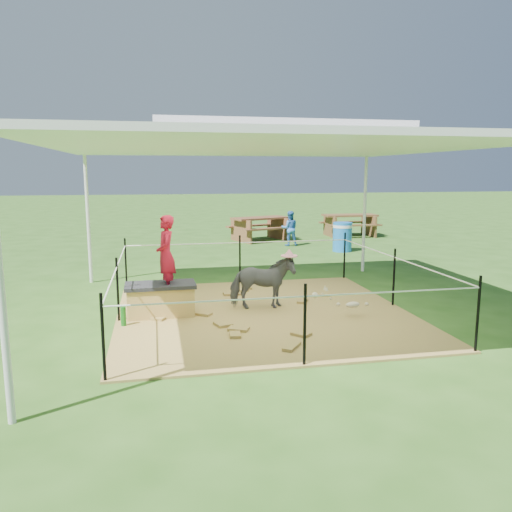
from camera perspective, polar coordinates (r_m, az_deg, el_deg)
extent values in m
plane|color=#2D5919|center=(8.09, 0.85, -6.64)|extent=(90.00, 90.00, 0.00)
cube|color=brown|center=(8.08, 0.85, -6.54)|extent=(4.60, 4.60, 0.03)
cylinder|color=silver|center=(10.72, -18.64, 3.94)|extent=(0.07, 0.07, 2.60)
cylinder|color=silver|center=(11.61, 12.30, 4.61)|extent=(0.07, 0.07, 2.60)
cylinder|color=silver|center=(4.88, -27.20, -2.84)|extent=(0.07, 0.07, 2.60)
cube|color=white|center=(7.78, 0.90, 12.38)|extent=(6.30, 6.30, 0.08)
cube|color=white|center=(7.79, 0.90, 13.48)|extent=(3.30, 3.30, 0.22)
cylinder|color=black|center=(10.01, -14.66, -0.86)|extent=(0.04, 0.04, 1.00)
cylinder|color=black|center=(10.13, -1.85, -0.43)|extent=(0.04, 0.04, 1.00)
cylinder|color=black|center=(10.73, 10.08, -0.01)|extent=(0.04, 0.04, 1.00)
cylinder|color=black|center=(7.81, -15.52, -3.79)|extent=(0.04, 0.04, 1.00)
cylinder|color=black|center=(8.71, 15.48, -2.42)|extent=(0.04, 0.04, 1.00)
cylinder|color=black|center=(5.65, -17.08, -8.99)|extent=(0.04, 0.04, 1.00)
cylinder|color=black|center=(5.86, 5.59, -7.94)|extent=(0.04, 0.04, 1.00)
cylinder|color=black|center=(6.85, 24.03, -6.16)|extent=(0.04, 0.04, 1.00)
cylinder|color=white|center=(10.08, -1.86, 1.53)|extent=(4.50, 0.02, 0.02)
cylinder|color=white|center=(5.76, 5.65, -4.62)|extent=(4.50, 0.02, 0.02)
cylinder|color=white|center=(8.65, 15.59, -0.16)|extent=(0.02, 4.50, 0.02)
cylinder|color=white|center=(7.74, -15.64, -1.27)|extent=(0.02, 4.50, 0.02)
cube|color=#B69042|center=(8.01, -10.82, -5.08)|extent=(1.03, 0.53, 0.45)
cube|color=black|center=(7.95, -10.88, -3.30)|extent=(1.10, 0.59, 0.06)
imported|color=red|center=(7.84, -10.28, 0.88)|extent=(0.30, 0.45, 1.22)
cylinder|color=#176719|center=(7.62, -14.92, -6.67)|extent=(0.08, 0.08, 0.28)
imported|color=#48484D|center=(8.18, 0.72, -3.06)|extent=(1.06, 0.53, 0.88)
cylinder|color=pink|center=(8.09, 0.72, 0.41)|extent=(0.27, 0.27, 0.13)
cylinder|color=blue|center=(14.55, 9.84, 2.16)|extent=(0.58, 0.58, 0.84)
cube|color=brown|center=(16.67, 0.47, 3.13)|extent=(2.22, 1.90, 0.78)
cube|color=brown|center=(18.09, 10.64, 3.47)|extent=(1.90, 1.40, 0.78)
imported|color=#3675CB|center=(15.49, 3.87, 3.17)|extent=(0.57, 0.48, 1.08)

